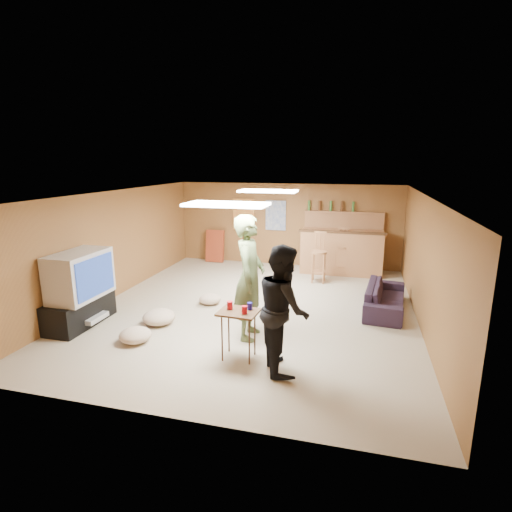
% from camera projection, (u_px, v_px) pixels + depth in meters
% --- Properties ---
extents(ground, '(7.00, 7.00, 0.00)m').
position_uv_depth(ground, '(253.00, 308.00, 7.73)').
color(ground, tan).
rests_on(ground, ground).
extents(ceiling, '(6.00, 7.00, 0.02)m').
position_uv_depth(ceiling, '(253.00, 194.00, 7.22)').
color(ceiling, silver).
rests_on(ceiling, ground).
extents(wall_back, '(6.00, 0.02, 2.20)m').
position_uv_depth(wall_back, '(287.00, 225.00, 10.77)').
color(wall_back, brown).
rests_on(wall_back, ground).
extents(wall_front, '(6.00, 0.02, 2.20)m').
position_uv_depth(wall_front, '(167.00, 326.00, 4.18)').
color(wall_front, brown).
rests_on(wall_front, ground).
extents(wall_left, '(0.02, 7.00, 2.20)m').
position_uv_depth(wall_left, '(113.00, 245.00, 8.21)').
color(wall_left, brown).
rests_on(wall_left, ground).
extents(wall_right, '(0.02, 7.00, 2.20)m').
position_uv_depth(wall_right, '(425.00, 263.00, 6.74)').
color(wall_right, brown).
rests_on(wall_right, ground).
extents(tv_stand, '(0.55, 1.30, 0.50)m').
position_uv_depth(tv_stand, '(80.00, 311.00, 6.93)').
color(tv_stand, black).
rests_on(tv_stand, ground).
extents(dvd_box, '(0.35, 0.50, 0.08)m').
position_uv_depth(dvd_box, '(92.00, 317.00, 6.90)').
color(dvd_box, '#B2B2B7').
rests_on(dvd_box, tv_stand).
extents(tv_body, '(0.60, 1.10, 0.80)m').
position_uv_depth(tv_body, '(80.00, 275.00, 6.76)').
color(tv_body, '#B2B2B7').
rests_on(tv_body, tv_stand).
extents(tv_screen, '(0.02, 0.95, 0.65)m').
position_uv_depth(tv_screen, '(96.00, 276.00, 6.68)').
color(tv_screen, navy).
rests_on(tv_screen, tv_body).
extents(bar_counter, '(2.00, 0.60, 1.10)m').
position_uv_depth(bar_counter, '(341.00, 252.00, 10.01)').
color(bar_counter, '#925B35').
rests_on(bar_counter, ground).
extents(bar_lip, '(2.10, 0.12, 0.05)m').
position_uv_depth(bar_lip, '(342.00, 232.00, 9.65)').
color(bar_lip, '#392212').
rests_on(bar_lip, bar_counter).
extents(bar_shelf, '(2.00, 0.18, 0.05)m').
position_uv_depth(bar_shelf, '(344.00, 212.00, 10.21)').
color(bar_shelf, '#925B35').
rests_on(bar_shelf, bar_backing).
extents(bar_backing, '(2.00, 0.14, 0.60)m').
position_uv_depth(bar_backing, '(343.00, 224.00, 10.30)').
color(bar_backing, '#925B35').
rests_on(bar_backing, bar_counter).
extents(poster_left, '(0.60, 0.03, 0.85)m').
position_uv_depth(poster_left, '(244.00, 214.00, 10.97)').
color(poster_left, '#BF3F26').
rests_on(poster_left, wall_back).
extents(poster_right, '(0.55, 0.03, 0.80)m').
position_uv_depth(poster_right, '(276.00, 215.00, 10.75)').
color(poster_right, '#334C99').
rests_on(poster_right, wall_back).
extents(folding_chair_stack, '(0.50, 0.26, 0.91)m').
position_uv_depth(folding_chair_stack, '(215.00, 246.00, 11.22)').
color(folding_chair_stack, maroon).
rests_on(folding_chair_stack, ground).
extents(ceiling_panel_front, '(1.20, 0.60, 0.04)m').
position_uv_depth(ceiling_panel_front, '(227.00, 204.00, 5.81)').
color(ceiling_panel_front, white).
rests_on(ceiling_panel_front, ceiling).
extents(ceiling_panel_back, '(1.20, 0.60, 0.04)m').
position_uv_depth(ceiling_panel_back, '(268.00, 191.00, 8.35)').
color(ceiling_panel_back, white).
rests_on(ceiling_panel_back, ceiling).
extents(person_olive, '(0.53, 0.76, 2.00)m').
position_uv_depth(person_olive, '(249.00, 277.00, 6.28)').
color(person_olive, '#4C5B34').
rests_on(person_olive, ground).
extents(person_black, '(0.93, 1.03, 1.74)m').
position_uv_depth(person_black, '(283.00, 308.00, 5.32)').
color(person_black, black).
rests_on(person_black, ground).
extents(sofa, '(0.85, 1.79, 0.50)m').
position_uv_depth(sofa, '(385.00, 298.00, 7.58)').
color(sofa, black).
rests_on(sofa, ground).
extents(tray_table, '(0.58, 0.48, 0.72)m').
position_uv_depth(tray_table, '(239.00, 335.00, 5.72)').
color(tray_table, '#392212').
rests_on(tray_table, ground).
extents(cup_red_near, '(0.10, 0.10, 0.12)m').
position_uv_depth(cup_red_near, '(230.00, 305.00, 5.71)').
color(cup_red_near, red).
rests_on(cup_red_near, tray_table).
extents(cup_red_far, '(0.09, 0.09, 0.11)m').
position_uv_depth(cup_red_far, '(244.00, 310.00, 5.54)').
color(cup_red_far, red).
rests_on(cup_red_far, tray_table).
extents(cup_blue, '(0.09, 0.09, 0.10)m').
position_uv_depth(cup_blue, '(250.00, 306.00, 5.69)').
color(cup_blue, navy).
rests_on(cup_blue, tray_table).
extents(bar_stool_left, '(0.35, 0.35, 1.07)m').
position_uv_depth(bar_stool_left, '(319.00, 260.00, 9.29)').
color(bar_stool_left, '#925B35').
rests_on(bar_stool_left, ground).
extents(bar_stool_right, '(0.42, 0.42, 1.22)m').
position_uv_depth(bar_stool_right, '(342.00, 251.00, 9.85)').
color(bar_stool_right, '#925B35').
rests_on(bar_stool_right, ground).
extents(cushion_near_tv, '(0.69, 0.69, 0.25)m').
position_uv_depth(cushion_near_tv, '(159.00, 317.00, 6.98)').
color(cushion_near_tv, tan).
rests_on(cushion_near_tv, ground).
extents(cushion_mid, '(0.55, 0.55, 0.19)m').
position_uv_depth(cushion_mid, '(210.00, 299.00, 7.97)').
color(cushion_mid, tan).
rests_on(cushion_mid, ground).
extents(cushion_far, '(0.54, 0.54, 0.23)m').
position_uv_depth(cushion_far, '(135.00, 335.00, 6.29)').
color(cushion_far, tan).
rests_on(cushion_far, ground).
extents(bottle_row, '(1.20, 0.08, 0.26)m').
position_uv_depth(bottle_row, '(331.00, 206.00, 10.24)').
color(bottle_row, '#3F7233').
rests_on(bottle_row, bar_shelf).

